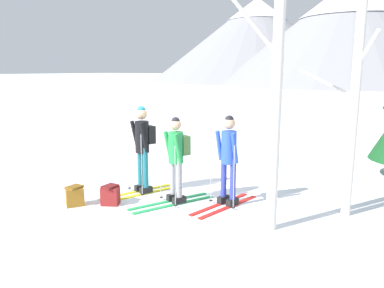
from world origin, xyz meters
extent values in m
plane|color=white|center=(0.00, 0.00, 0.00)|extent=(400.00, 400.00, 0.00)
cube|color=yellow|center=(-0.67, -0.24, 0.01)|extent=(0.66, 1.57, 0.02)
cube|color=yellow|center=(-0.88, -0.17, 0.01)|extent=(0.66, 1.57, 0.02)
cube|color=black|center=(-0.64, -0.15, 0.08)|extent=(0.19, 0.28, 0.12)
cylinder|color=#1E6B7A|center=(-0.64, -0.15, 0.55)|extent=(0.11, 0.11, 0.86)
cube|color=black|center=(-0.84, -0.07, 0.08)|extent=(0.19, 0.28, 0.12)
cylinder|color=#1E6B7A|center=(-0.84, -0.07, 0.55)|extent=(0.11, 0.11, 0.86)
cylinder|color=black|center=(-0.74, -0.11, 1.18)|extent=(0.28, 0.28, 0.64)
sphere|color=tan|center=(-0.74, -0.11, 1.65)|extent=(0.23, 0.23, 0.23)
sphere|color=#1E6B7A|center=(-0.74, -0.11, 1.72)|extent=(0.17, 0.17, 0.17)
cylinder|color=black|center=(-0.59, -0.23, 1.19)|extent=(0.15, 0.22, 0.61)
cylinder|color=black|center=(-0.93, -0.10, 1.19)|extent=(0.15, 0.22, 0.61)
cylinder|color=#A5A5AD|center=(-0.55, -0.37, 0.64)|extent=(0.02, 0.02, 1.28)
cylinder|color=black|center=(-0.55, -0.37, 0.06)|extent=(0.07, 0.07, 0.01)
cylinder|color=#A5A5AD|center=(-1.06, -0.19, 0.64)|extent=(0.02, 0.02, 1.28)
cylinder|color=black|center=(-1.06, -0.19, 0.06)|extent=(0.07, 0.07, 0.01)
cube|color=black|center=(-0.68, 0.05, 1.21)|extent=(0.30, 0.24, 0.36)
cube|color=green|center=(0.24, -0.38, 0.01)|extent=(0.80, 1.62, 0.02)
cube|color=green|center=(0.04, -0.29, 0.01)|extent=(0.80, 1.62, 0.02)
cube|color=black|center=(0.28, -0.29, 0.08)|extent=(0.21, 0.28, 0.12)
cylinder|color=gray|center=(0.28, -0.29, 0.51)|extent=(0.11, 0.11, 0.79)
cube|color=black|center=(0.08, -0.20, 0.08)|extent=(0.21, 0.28, 0.12)
cylinder|color=gray|center=(0.08, -0.20, 0.51)|extent=(0.11, 0.11, 0.79)
cylinder|color=#238C42|center=(0.18, -0.25, 1.08)|extent=(0.28, 0.28, 0.59)
sphere|color=tan|center=(0.18, -0.25, 1.51)|extent=(0.21, 0.21, 0.21)
sphere|color=black|center=(0.18, -0.25, 1.58)|extent=(0.16, 0.16, 0.16)
cylinder|color=#238C42|center=(0.32, -0.37, 1.10)|extent=(0.15, 0.21, 0.56)
cylinder|color=#238C42|center=(-0.01, -0.23, 1.10)|extent=(0.15, 0.21, 0.56)
cylinder|color=#A5A5AD|center=(0.35, -0.52, 0.59)|extent=(0.02, 0.02, 1.18)
cylinder|color=black|center=(0.35, -0.52, 0.06)|extent=(0.07, 0.07, 0.01)
cylinder|color=#A5A5AD|center=(-0.14, -0.30, 0.59)|extent=(0.02, 0.02, 1.18)
cylinder|color=black|center=(-0.14, -0.30, 0.06)|extent=(0.07, 0.07, 0.01)
cube|color=#4C7238|center=(0.25, -0.09, 1.11)|extent=(0.30, 0.25, 0.36)
cube|color=red|center=(1.17, 0.05, 0.01)|extent=(0.42, 1.61, 0.02)
cube|color=red|center=(0.95, 0.10, 0.01)|extent=(0.42, 1.61, 0.02)
cube|color=black|center=(1.19, 0.15, 0.08)|extent=(0.16, 0.28, 0.12)
cylinder|color=#2D389E|center=(1.19, 0.15, 0.52)|extent=(0.11, 0.11, 0.81)
cube|color=black|center=(0.97, 0.20, 0.08)|extent=(0.16, 0.28, 0.12)
cylinder|color=#2D389E|center=(0.97, 0.20, 0.52)|extent=(0.11, 0.11, 0.81)
cylinder|color=blue|center=(1.08, 0.17, 1.11)|extent=(0.28, 0.28, 0.61)
sphere|color=tan|center=(1.08, 0.17, 1.56)|extent=(0.22, 0.22, 0.22)
sphere|color=black|center=(1.08, 0.17, 1.62)|extent=(0.16, 0.16, 0.16)
cylinder|color=blue|center=(1.24, 0.08, 1.13)|extent=(0.12, 0.21, 0.58)
cylinder|color=blue|center=(0.89, 0.15, 1.13)|extent=(0.12, 0.21, 0.58)
cylinder|color=#A5A5AD|center=(1.31, -0.06, 0.61)|extent=(0.02, 0.02, 1.21)
cylinder|color=black|center=(1.31, -0.06, 0.06)|extent=(0.07, 0.07, 0.01)
cylinder|color=#A5A5AD|center=(0.78, 0.05, 0.61)|extent=(0.02, 0.02, 1.21)
cylinder|color=black|center=(0.78, 0.05, 0.06)|extent=(0.07, 0.07, 0.01)
cylinder|color=silver|center=(3.07, 0.82, 1.98)|extent=(0.16, 0.16, 3.96)
cylinder|color=silver|center=(2.63, 0.73, 2.29)|extent=(0.91, 0.29, 0.50)
cylinder|color=silver|center=(3.25, 0.59, 2.88)|extent=(0.35, 0.53, 0.49)
cylinder|color=silver|center=(2.17, -0.45, 2.41)|extent=(0.17, 0.17, 4.83)
cylinder|color=silver|center=(1.88, -0.71, 3.14)|extent=(0.58, 0.59, 0.86)
cube|color=#99661E|center=(-1.33, -1.40, 0.17)|extent=(0.38, 0.40, 0.34)
cube|color=brown|center=(-1.33, -1.40, 0.36)|extent=(0.22, 0.28, 0.04)
cube|color=maroon|center=(-0.81, -1.01, 0.17)|extent=(0.39, 0.36, 0.34)
cube|color=maroon|center=(-0.81, -1.01, 0.36)|extent=(0.22, 0.28, 0.04)
cone|color=gray|center=(-27.99, 70.34, 8.49)|extent=(43.83, 43.83, 16.98)
cone|color=white|center=(-27.99, 70.34, 14.76)|extent=(12.03, 12.03, 4.44)
cone|color=gray|center=(-8.37, 63.31, 8.56)|extent=(43.96, 43.96, 17.12)
camera|label=1|loc=(4.15, -5.98, 2.52)|focal=35.49mm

